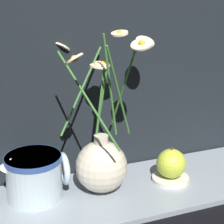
{
  "coord_description": "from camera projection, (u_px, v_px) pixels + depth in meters",
  "views": [
    {
      "loc": [
        -0.28,
        -0.72,
        0.47
      ],
      "look_at": [
        -0.01,
        0.0,
        0.21
      ],
      "focal_mm": 60.0,
      "sensor_mm": 36.0,
      "label": 1
    }
  ],
  "objects": [
    {
      "name": "vase_with_flowers",
      "position": [
        102.0,
        161.0,
        0.87
      ],
      "size": [
        0.24,
        0.27,
        0.38
      ],
      "color": "beige",
      "rests_on": "shelf"
    },
    {
      "name": "shelf",
      "position": [
        115.0,
        194.0,
        0.88
      ],
      "size": [
        0.88,
        0.24,
        0.01
      ],
      "color": "gray",
      "rests_on": "ground_plane"
    },
    {
      "name": "saucer_plate",
      "position": [
        170.0,
        178.0,
        0.93
      ],
      "size": [
        0.09,
        0.09,
        0.01
      ],
      "color": "silver",
      "rests_on": "shelf"
    },
    {
      "name": "ceramic_pitcher",
      "position": [
        35.0,
        175.0,
        0.84
      ],
      "size": [
        0.15,
        0.13,
        0.12
      ],
      "color": "silver",
      "rests_on": "shelf"
    },
    {
      "name": "ground_plane",
      "position": [
        115.0,
        196.0,
        0.88
      ],
      "size": [
        6.0,
        6.0,
        0.0
      ],
      "primitive_type": "plane",
      "color": "black"
    },
    {
      "name": "orange_fruit",
      "position": [
        171.0,
        163.0,
        0.92
      ],
      "size": [
        0.07,
        0.07,
        0.08
      ],
      "color": "#B7C638",
      "rests_on": "saucer_plate"
    }
  ]
}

